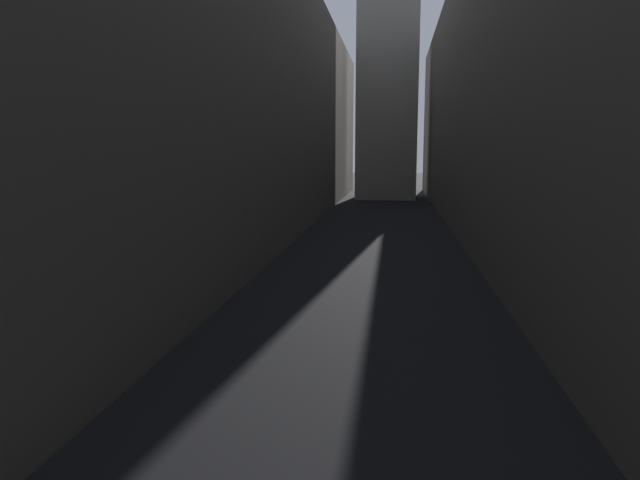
% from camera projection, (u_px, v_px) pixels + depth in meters
% --- Properties ---
extents(ground_plane, '(264.00, 264.00, 0.00)m').
position_uv_depth(ground_plane, '(375.00, 247.00, 36.55)').
color(ground_plane, black).
extents(building_block_left, '(14.68, 108.00, 19.45)m').
position_uv_depth(building_block_left, '(187.00, 95.00, 38.67)').
color(building_block_left, '#60594F').
rests_on(building_block_left, ground).
extents(building_block_right, '(11.36, 108.00, 20.07)m').
position_uv_depth(building_block_right, '(560.00, 86.00, 35.58)').
color(building_block_right, '#60594F').
rests_on(building_block_right, ground).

